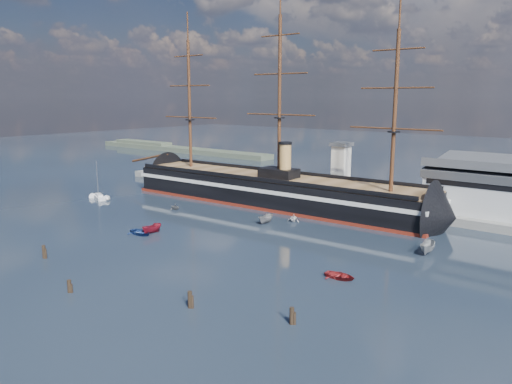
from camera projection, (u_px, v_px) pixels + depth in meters
The scene contains 17 objects.
ground at pixel (257, 225), 115.63m from camera, with size 600.00×600.00×0.00m, color black.
quay at pixel (368, 205), 137.01m from camera, with size 180.00×18.00×2.00m, color slate.
quay_tower at pixel (341, 169), 137.17m from camera, with size 5.00×5.00×15.00m.
shoreline at pixel (168, 148), 273.72m from camera, with size 120.00×10.00×4.00m.
warship at pixel (268, 189), 137.74m from camera, with size 113.13×19.13×53.94m.
sailboat at pixel (99, 197), 144.51m from camera, with size 7.24×4.47×11.16m.
motorboat_a at pixel (152, 234), 108.47m from camera, with size 6.16×2.26×2.46m, color maroon.
motorboat_b at pixel (141, 235), 107.52m from camera, with size 3.62×1.45×1.69m, color navy.
motorboat_c at pixel (266, 223), 117.19m from camera, with size 6.08×2.23×2.43m, color gray.
motorboat_d at pixel (293, 221), 118.92m from camera, with size 5.28×2.29×1.93m, color silver.
motorboat_e at pixel (340, 279), 81.67m from camera, with size 3.24×1.30×1.51m, color maroon.
motorboat_f at pixel (427, 254), 94.69m from camera, with size 7.13×2.61×2.85m, color gray.
motorboat_g at pixel (175, 210), 131.25m from camera, with size 5.03×2.18×1.85m, color slate.
piling_near_left at pixel (44, 258), 92.03m from camera, with size 0.64×0.64×3.17m, color black.
piling_near_mid at pixel (70, 292), 76.01m from camera, with size 0.64×0.64×2.71m, color black.
piling_near_right at pixel (190, 308), 70.47m from camera, with size 0.64×0.64×3.19m, color black.
piling_far_right at pixel (292, 324), 65.46m from camera, with size 0.64×0.64×3.03m, color black.
Camera 1 is at (70.00, -47.52, 29.46)m, focal length 35.00 mm.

